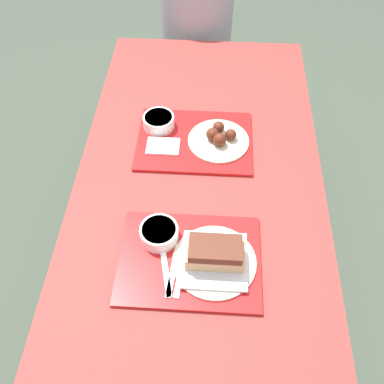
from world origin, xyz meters
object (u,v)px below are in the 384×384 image
(tray_near, at_px, (190,260))
(person_seated_across, at_px, (196,20))
(tray_far, at_px, (195,141))
(brisket_sandwich_plate, at_px, (215,257))
(bowl_coleslaw_far, at_px, (159,121))
(wings_plate_far, at_px, (219,138))
(bowl_coleslaw_near, at_px, (159,233))

(tray_near, xyz_separation_m, person_seated_across, (-0.05, 1.35, -0.03))
(tray_far, distance_m, brisket_sandwich_plate, 0.50)
(tray_near, distance_m, brisket_sandwich_plate, 0.08)
(tray_near, distance_m, bowl_coleslaw_far, 0.56)
(tray_near, bearing_deg, brisket_sandwich_plate, -6.26)
(bowl_coleslaw_far, xyz_separation_m, wings_plate_far, (0.22, -0.06, -0.01))
(tray_far, bearing_deg, bowl_coleslaw_far, 155.46)
(bowl_coleslaw_far, bearing_deg, brisket_sandwich_plate, -68.41)
(tray_far, relative_size, bowl_coleslaw_far, 3.59)
(tray_far, relative_size, brisket_sandwich_plate, 1.70)
(tray_near, relative_size, wings_plate_far, 1.88)
(wings_plate_far, bearing_deg, tray_near, -98.63)
(bowl_coleslaw_far, relative_size, wings_plate_far, 0.52)
(bowl_coleslaw_near, distance_m, person_seated_across, 1.29)
(tray_near, relative_size, bowl_coleslaw_near, 3.59)
(tray_near, relative_size, person_seated_across, 0.58)
(bowl_coleslaw_near, bearing_deg, brisket_sandwich_plate, -24.03)
(tray_far, xyz_separation_m, brisket_sandwich_plate, (0.08, -0.49, 0.04))
(brisket_sandwich_plate, xyz_separation_m, wings_plate_far, (0.00, 0.49, -0.02))
(tray_near, bearing_deg, bowl_coleslaw_far, 105.15)
(bowl_coleslaw_near, bearing_deg, wings_plate_far, 68.17)
(person_seated_across, bearing_deg, tray_far, -87.28)
(tray_far, height_order, person_seated_across, person_seated_across)
(bowl_coleslaw_near, bearing_deg, person_seated_across, 88.26)
(tray_near, xyz_separation_m, bowl_coleslaw_near, (-0.09, 0.07, 0.03))
(bowl_coleslaw_near, relative_size, bowl_coleslaw_far, 1.00)
(wings_plate_far, height_order, person_seated_across, person_seated_across)
(wings_plate_far, bearing_deg, person_seated_across, 98.31)
(bowl_coleslaw_near, distance_m, wings_plate_far, 0.45)
(brisket_sandwich_plate, distance_m, bowl_coleslaw_far, 0.59)
(bowl_coleslaw_near, xyz_separation_m, bowl_coleslaw_far, (-0.05, 0.48, 0.00))
(tray_near, relative_size, brisket_sandwich_plate, 1.70)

